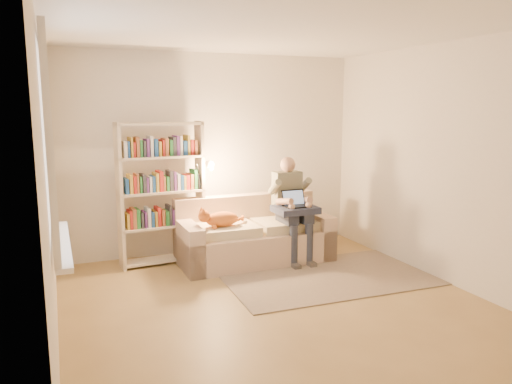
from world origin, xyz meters
name	(u,v)px	position (x,y,z in m)	size (l,w,h in m)	color
floor	(283,310)	(0.00, 0.00, 0.00)	(4.50, 4.50, 0.00)	olive
ceiling	(286,27)	(0.00, 0.00, 2.60)	(4.00, 4.50, 0.02)	white
wall_left	(47,189)	(-2.00, 0.00, 1.30)	(0.02, 4.50, 2.60)	silver
wall_right	(455,166)	(2.00, 0.00, 1.30)	(0.02, 4.50, 2.60)	silver
wall_back	(212,154)	(0.00, 2.25, 1.30)	(4.00, 0.02, 2.60)	silver
wall_front	(479,233)	(0.00, -2.25, 1.30)	(4.00, 0.02, 2.60)	silver
window	(54,176)	(-1.95, 0.20, 1.38)	(0.12, 1.52, 1.69)	white
sofa	(253,238)	(0.32, 1.57, 0.29)	(1.88, 0.85, 0.80)	beige
person	(291,202)	(0.77, 1.42, 0.74)	(0.35, 0.56, 1.30)	gray
cat	(222,218)	(-0.13, 1.45, 0.60)	(0.61, 0.21, 0.22)	orange
blanket	(291,210)	(0.71, 1.31, 0.67)	(0.51, 0.41, 0.08)	#252B41
laptop	(291,202)	(0.71, 1.32, 0.76)	(0.30, 0.25, 0.25)	black
bookshelf	(162,186)	(-0.75, 1.90, 0.96)	(1.17, 0.34, 1.74)	beige
rug	(330,276)	(0.90, 0.66, 0.01)	(2.38, 1.41, 0.01)	gray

